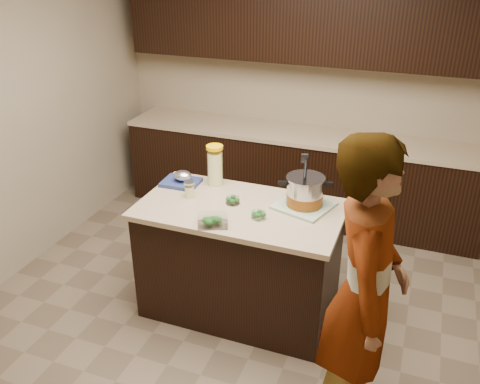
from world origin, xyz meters
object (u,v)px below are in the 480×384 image
object	(u,v)px
island	(240,260)
lemonade_pitcher	(215,167)
stock_pot	(305,193)
person	(364,295)

from	to	relation	value
island	lemonade_pitcher	distance (m)	0.74
stock_pot	island	bearing A→B (deg)	-176.74
stock_pot	lemonade_pitcher	distance (m)	0.76
stock_pot	person	bearing A→B (deg)	-76.19
lemonade_pitcher	island	bearing A→B (deg)	-42.99
person	lemonade_pitcher	bearing A→B (deg)	45.66
stock_pot	lemonade_pitcher	size ratio (longest dim) A/B	1.23
lemonade_pitcher	person	distance (m)	1.66
island	stock_pot	distance (m)	0.72
island	stock_pot	world-z (taller)	stock_pot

